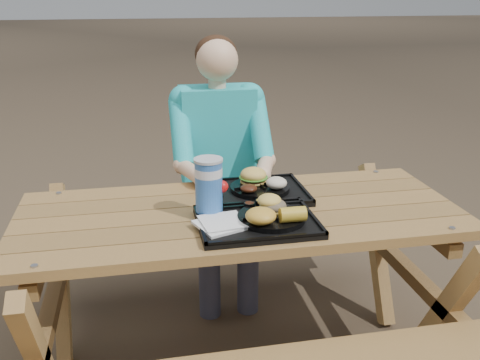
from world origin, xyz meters
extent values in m
cube|color=black|center=(0.03, -0.16, 0.76)|extent=(0.45, 0.35, 0.02)
cube|color=black|center=(0.09, 0.14, 0.76)|extent=(0.45, 0.35, 0.02)
cylinder|color=black|center=(0.09, -0.16, 0.78)|extent=(0.26, 0.26, 0.02)
cylinder|color=black|center=(0.12, 0.15, 0.78)|extent=(0.26, 0.26, 0.02)
cube|color=white|center=(-0.11, -0.18, 0.78)|extent=(0.21, 0.21, 0.02)
cylinder|color=#1652AA|center=(-0.13, -0.05, 0.88)|extent=(0.11, 0.11, 0.21)
cylinder|color=black|center=(0.03, -0.05, 0.78)|extent=(0.05, 0.05, 0.03)
cylinder|color=#F7AC1B|center=(0.08, -0.04, 0.79)|extent=(0.06, 0.06, 0.03)
ellipsoid|color=gold|center=(0.03, -0.23, 0.82)|extent=(0.11, 0.11, 0.06)
cube|color=black|center=(-0.09, 0.16, 0.77)|extent=(0.08, 0.14, 0.01)
ellipsoid|color=#441C0D|center=(0.06, 0.09, 0.81)|extent=(0.07, 0.07, 0.03)
ellipsoid|color=silver|center=(0.18, 0.11, 0.82)|extent=(0.09, 0.09, 0.05)
camera|label=1|loc=(-0.39, -1.98, 1.60)|focal=40.00mm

